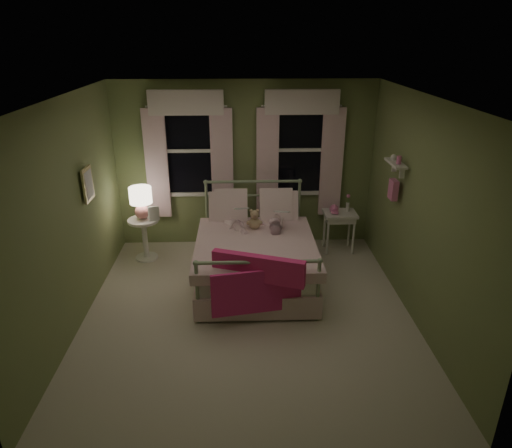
{
  "coord_description": "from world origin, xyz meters",
  "views": [
    {
      "loc": [
        -0.07,
        -4.82,
        3.23
      ],
      "look_at": [
        0.12,
        0.45,
        1.0
      ],
      "focal_mm": 32.0,
      "sensor_mm": 36.0,
      "label": 1
    }
  ],
  "objects_px": {
    "bed": "(255,255)",
    "nightstand_left": "(144,233)",
    "child_left": "(234,206)",
    "nightstand_right": "(340,218)",
    "teddy_bear": "(254,221)",
    "table_lamp": "(141,200)",
    "child_right": "(274,205)"
  },
  "relations": [
    {
      "from": "nightstand_left",
      "to": "table_lamp",
      "type": "xyz_separation_m",
      "value": [
        0.0,
        0.0,
        0.54
      ]
    },
    {
      "from": "child_right",
      "to": "teddy_bear",
      "type": "bearing_deg",
      "value": 32.07
    },
    {
      "from": "bed",
      "to": "child_right",
      "type": "xyz_separation_m",
      "value": [
        0.28,
        0.42,
        0.58
      ]
    },
    {
      "from": "bed",
      "to": "child_left",
      "type": "bearing_deg",
      "value": 123.6
    },
    {
      "from": "child_left",
      "to": "nightstand_right",
      "type": "height_order",
      "value": "child_left"
    },
    {
      "from": "nightstand_right",
      "to": "nightstand_left",
      "type": "bearing_deg",
      "value": -176.82
    },
    {
      "from": "child_right",
      "to": "bed",
      "type": "bearing_deg",
      "value": 58.97
    },
    {
      "from": "table_lamp",
      "to": "nightstand_left",
      "type": "bearing_deg",
      "value": 180.0
    },
    {
      "from": "child_left",
      "to": "nightstand_right",
      "type": "distance_m",
      "value": 1.74
    },
    {
      "from": "child_right",
      "to": "nightstand_left",
      "type": "distance_m",
      "value": 2.03
    },
    {
      "from": "bed",
      "to": "teddy_bear",
      "type": "xyz_separation_m",
      "value": [
        -0.0,
        0.26,
        0.41
      ]
    },
    {
      "from": "bed",
      "to": "nightstand_right",
      "type": "relative_size",
      "value": 3.18
    },
    {
      "from": "bed",
      "to": "child_right",
      "type": "bearing_deg",
      "value": 56.4
    },
    {
      "from": "bed",
      "to": "teddy_bear",
      "type": "relative_size",
      "value": 6.72
    },
    {
      "from": "bed",
      "to": "nightstand_left",
      "type": "xyz_separation_m",
      "value": [
        -1.65,
        0.73,
        0.03
      ]
    },
    {
      "from": "child_right",
      "to": "nightstand_right",
      "type": "height_order",
      "value": "child_right"
    },
    {
      "from": "child_left",
      "to": "table_lamp",
      "type": "relative_size",
      "value": 1.59
    },
    {
      "from": "teddy_bear",
      "to": "bed",
      "type": "bearing_deg",
      "value": -90.0
    },
    {
      "from": "teddy_bear",
      "to": "child_left",
      "type": "bearing_deg",
      "value": 150.5
    },
    {
      "from": "bed",
      "to": "nightstand_right",
      "type": "distance_m",
      "value": 1.63
    },
    {
      "from": "bed",
      "to": "nightstand_left",
      "type": "bearing_deg",
      "value": 156.26
    },
    {
      "from": "bed",
      "to": "child_right",
      "type": "relative_size",
      "value": 2.58
    },
    {
      "from": "table_lamp",
      "to": "bed",
      "type": "bearing_deg",
      "value": -23.74
    },
    {
      "from": "table_lamp",
      "to": "nightstand_right",
      "type": "distance_m",
      "value": 3.03
    },
    {
      "from": "bed",
      "to": "teddy_bear",
      "type": "distance_m",
      "value": 0.49
    },
    {
      "from": "child_right",
      "to": "table_lamp",
      "type": "xyz_separation_m",
      "value": [
        -1.93,
        0.3,
        -0.01
      ]
    },
    {
      "from": "teddy_bear",
      "to": "nightstand_right",
      "type": "height_order",
      "value": "teddy_bear"
    },
    {
      "from": "child_left",
      "to": "nightstand_right",
      "type": "relative_size",
      "value": 1.22
    },
    {
      "from": "child_right",
      "to": "table_lamp",
      "type": "height_order",
      "value": "child_right"
    },
    {
      "from": "nightstand_left",
      "to": "nightstand_right",
      "type": "xyz_separation_m",
      "value": [
        3.0,
        0.17,
        0.13
      ]
    },
    {
      "from": "bed",
      "to": "nightstand_right",
      "type": "xyz_separation_m",
      "value": [
        1.35,
        0.89,
        0.17
      ]
    },
    {
      "from": "teddy_bear",
      "to": "nightstand_left",
      "type": "xyz_separation_m",
      "value": [
        -1.65,
        0.46,
        -0.37
      ]
    }
  ]
}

